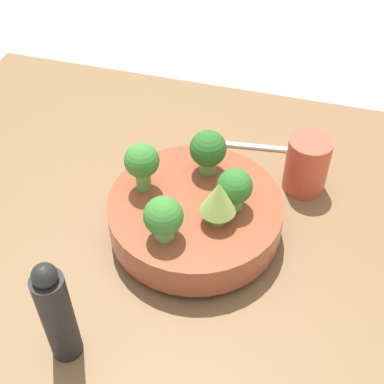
{
  "coord_description": "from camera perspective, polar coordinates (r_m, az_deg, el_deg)",
  "views": [
    {
      "loc": [
        -0.15,
        0.56,
        0.69
      ],
      "look_at": [
        0.0,
        0.02,
        0.14
      ],
      "focal_mm": 50.0,
      "sensor_mm": 36.0,
      "label": 1
    }
  ],
  "objects": [
    {
      "name": "romanesco_piece_far",
      "position": [
        0.74,
        2.83,
        -0.72
      ],
      "size": [
        0.05,
        0.05,
        0.08
      ],
      "color": "#609347",
      "rests_on": "bowl"
    },
    {
      "name": "broccoli_floret_front",
      "position": [
        0.82,
        1.93,
        4.47
      ],
      "size": [
        0.06,
        0.06,
        0.07
      ],
      "color": "#6BA34C",
      "rests_on": "bowl"
    },
    {
      "name": "broccoli_floret_back",
      "position": [
        0.73,
        -3.07,
        -2.72
      ],
      "size": [
        0.06,
        0.06,
        0.07
      ],
      "color": "#6BA34C",
      "rests_on": "bowl"
    },
    {
      "name": "cup",
      "position": [
        0.91,
        12.16,
        2.9
      ],
      "size": [
        0.07,
        0.07,
        0.1
      ],
      "color": "#C64C38",
      "rests_on": "table"
    },
    {
      "name": "fork",
      "position": [
        1.0,
        5.8,
        4.9
      ],
      "size": [
        0.19,
        0.03,
        0.01
      ],
      "color": "silver",
      "rests_on": "table"
    },
    {
      "name": "pepper_mill",
      "position": [
        0.68,
        -14.23,
        -12.46
      ],
      "size": [
        0.04,
        0.04,
        0.18
      ],
      "color": "black",
      "rests_on": "table"
    },
    {
      "name": "broccoli_floret_right",
      "position": [
        0.79,
        -5.37,
        3.13
      ],
      "size": [
        0.05,
        0.05,
        0.08
      ],
      "color": "#609347",
      "rests_on": "bowl"
    },
    {
      "name": "ground_plane",
      "position": [
        0.9,
        0.69,
        -5.2
      ],
      "size": [
        6.0,
        6.0,
        0.0
      ],
      "primitive_type": "plane",
      "color": "#ADA89E"
    },
    {
      "name": "bowl",
      "position": [
        0.82,
        -0.0,
        -2.4
      ],
      "size": [
        0.27,
        0.27,
        0.07
      ],
      "color": "brown",
      "rests_on": "table"
    },
    {
      "name": "broccoli_floret_left",
      "position": [
        0.77,
        4.56,
        0.45
      ],
      "size": [
        0.05,
        0.05,
        0.07
      ],
      "color": "#6BA34C",
      "rests_on": "bowl"
    },
    {
      "name": "table",
      "position": [
        0.88,
        0.71,
        -4.21
      ],
      "size": [
        1.13,
        0.78,
        0.05
      ],
      "color": "brown",
      "rests_on": "ground_plane"
    }
  ]
}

